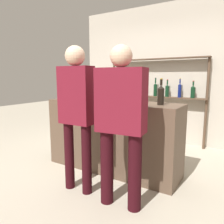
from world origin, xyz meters
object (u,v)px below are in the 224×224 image
object	(u,v)px
counter_bottle_1	(67,90)
ice_bucket	(134,95)
cork_jar	(102,95)
customer_center	(76,107)
counter_bottle_0	(122,92)
customer_right	(121,117)
counter_bottle_2	(161,95)

from	to	relation	value
counter_bottle_1	ice_bucket	world-z (taller)	counter_bottle_1
cork_jar	customer_center	xyz separation A→B (m)	(0.25, -0.89, -0.08)
cork_jar	customer_center	world-z (taller)	customer_center
counter_bottle_1	ice_bucket	bearing A→B (deg)	5.41
ice_bucket	cork_jar	world-z (taller)	ice_bucket
ice_bucket	cork_jar	size ratio (longest dim) A/B	1.42
counter_bottle_1	counter_bottle_0	bearing A→B (deg)	5.58
ice_bucket	customer_right	bearing A→B (deg)	-73.75
counter_bottle_1	ice_bucket	xyz separation A→B (m)	(1.11, 0.11, -0.04)
counter_bottle_0	ice_bucket	bearing A→B (deg)	4.53
counter_bottle_2	cork_jar	bearing A→B (deg)	170.87
ice_bucket	customer_center	world-z (taller)	customer_center
counter_bottle_2	cork_jar	xyz separation A→B (m)	(-0.98, 0.16, -0.05)
ice_bucket	customer_right	world-z (taller)	customer_right
counter_bottle_1	customer_center	world-z (taller)	customer_center
cork_jar	customer_center	size ratio (longest dim) A/B	0.09
counter_bottle_0	counter_bottle_1	distance (m)	0.94
counter_bottle_0	customer_center	size ratio (longest dim) A/B	0.22
counter_bottle_0	counter_bottle_1	bearing A→B (deg)	-174.42
cork_jar	counter_bottle_0	bearing A→B (deg)	-20.38
ice_bucket	cork_jar	distance (m)	0.64
counter_bottle_0	cork_jar	distance (m)	0.48
counter_bottle_1	customer_right	bearing A→B (deg)	-26.10
counter_bottle_2	customer_center	size ratio (longest dim) A/B	0.19
counter_bottle_1	counter_bottle_2	bearing A→B (deg)	3.78
cork_jar	customer_center	bearing A→B (deg)	-74.39
counter_bottle_2	ice_bucket	xyz separation A→B (m)	(-0.37, 0.01, -0.02)
counter_bottle_2	customer_right	world-z (taller)	customer_right
counter_bottle_2	customer_right	distance (m)	0.78
ice_bucket	customer_center	xyz separation A→B (m)	(-0.37, -0.74, -0.11)
counter_bottle_1	customer_center	size ratio (longest dim) A/B	0.22
customer_center	customer_right	distance (m)	0.59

